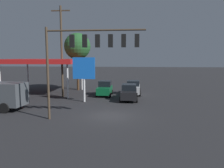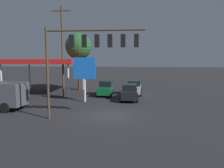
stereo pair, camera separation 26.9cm
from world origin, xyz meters
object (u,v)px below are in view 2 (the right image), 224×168
object	(u,v)px
traffic_signal_assembly	(89,48)
hatchback_crossing	(106,89)
sedan_waiting	(134,88)
sedan_far	(130,92)
price_sign	(84,70)
street_tree	(79,47)
utility_pole	(63,50)

from	to	relation	value
traffic_signal_assembly	hatchback_crossing	bearing A→B (deg)	-88.47
sedan_waiting	sedan_far	world-z (taller)	same
traffic_signal_assembly	price_sign	bearing A→B (deg)	-73.76
traffic_signal_assembly	hatchback_crossing	world-z (taller)	traffic_signal_assembly
hatchback_crossing	sedan_far	world-z (taller)	hatchback_crossing
traffic_signal_assembly	street_tree	size ratio (longest dim) A/B	0.90
utility_pole	street_tree	distance (m)	6.16
price_sign	utility_pole	bearing A→B (deg)	-38.89
traffic_signal_assembly	utility_pole	size ratio (longest dim) A/B	0.69
sedan_waiting	sedan_far	xyz separation A→B (m)	(0.49, 4.06, 0.00)
street_tree	traffic_signal_assembly	bearing A→B (deg)	107.64
hatchback_crossing	sedan_waiting	bearing A→B (deg)	108.96
traffic_signal_assembly	utility_pole	distance (m)	11.54
traffic_signal_assembly	hatchback_crossing	size ratio (longest dim) A/B	2.08
utility_pole	sedan_waiting	world-z (taller)	utility_pole
sedan_waiting	street_tree	world-z (taller)	street_tree
price_sign	street_tree	size ratio (longest dim) A/B	0.58
sedan_far	traffic_signal_assembly	bearing A→B (deg)	-18.33
utility_pole	street_tree	bearing A→B (deg)	-94.32
utility_pole	price_sign	xyz separation A→B (m)	(-3.49, 2.81, -2.36)
sedan_far	hatchback_crossing	bearing A→B (deg)	-129.80
sedan_waiting	utility_pole	bearing A→B (deg)	-71.46
traffic_signal_assembly	sedan_far	size ratio (longest dim) A/B	1.80
utility_pole	price_sign	world-z (taller)	utility_pole
traffic_signal_assembly	price_sign	xyz separation A→B (m)	(2.12, -7.27, -2.18)
price_sign	sedan_waiting	world-z (taller)	price_sign
price_sign	street_tree	xyz separation A→B (m)	(3.03, -8.91, 3.10)
price_sign	hatchback_crossing	world-z (taller)	price_sign
sedan_waiting	traffic_signal_assembly	bearing A→B (deg)	-13.69
utility_pole	price_sign	size ratio (longest dim) A/B	2.25
price_sign	sedan_far	bearing A→B (deg)	-163.22
price_sign	hatchback_crossing	xyz separation A→B (m)	(-1.81, -4.35, -2.73)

